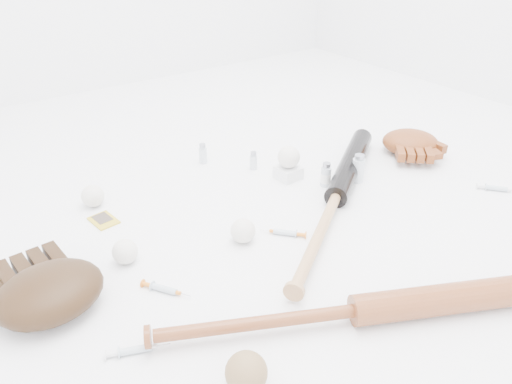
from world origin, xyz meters
TOP-DOWN VIEW (x-y plane):
  - bat_dark at (0.20, -0.06)m, footprint 0.87×0.62m
  - bat_wood at (-0.11, -0.45)m, footprint 0.91×0.49m
  - glove_dark at (-0.65, -0.01)m, footprint 0.31×0.31m
  - glove_tan at (0.70, 0.07)m, footprint 0.35×0.35m
  - trading_card at (-0.42, 0.28)m, footprint 0.08×0.10m
  - pedestal at (0.20, 0.18)m, footprint 0.08×0.08m
  - baseball_on_pedestal at (0.20, 0.18)m, footprint 0.08×0.08m
  - baseball_left at (-0.44, 0.06)m, footprint 0.07×0.07m
  - baseball_upper at (-0.41, 0.39)m, footprint 0.07×0.07m
  - baseball_mid at (-0.14, -0.04)m, footprint 0.07×0.07m
  - baseball_aged at (-0.41, -0.45)m, footprint 0.08×0.08m
  - syringe_0 at (-0.55, -0.24)m, footprint 0.15×0.08m
  - syringe_1 at (-0.03, -0.09)m, footprint 0.12×0.12m
  - syringe_2 at (0.25, 0.24)m, footprint 0.13×0.10m
  - syringe_3 at (0.70, -0.29)m, footprint 0.11×0.13m
  - syringe_4 at (0.65, 0.28)m, footprint 0.14×0.08m
  - syringe_5 at (-0.41, -0.11)m, footprint 0.10×0.14m
  - vial_0 at (0.02, 0.45)m, footprint 0.03×0.03m
  - vial_1 at (0.14, 0.30)m, footprint 0.03×0.03m
  - vial_2 at (0.27, 0.06)m, footprint 0.03×0.03m
  - vial_3 at (0.38, 0.02)m, footprint 0.04×0.04m

SIDE VIEW (x-z plane):
  - trading_card at x=-0.42m, z-range 0.00..0.00m
  - syringe_2 at x=0.25m, z-range 0.00..0.02m
  - syringe_4 at x=0.65m, z-range 0.00..0.02m
  - syringe_1 at x=-0.03m, z-range 0.00..0.02m
  - syringe_5 at x=-0.41m, z-range 0.00..0.02m
  - syringe_3 at x=0.70m, z-range 0.00..0.02m
  - syringe_0 at x=-0.55m, z-range 0.00..0.02m
  - pedestal at x=0.20m, z-range 0.00..0.04m
  - vial_1 at x=0.14m, z-range 0.00..0.07m
  - baseball_left at x=-0.44m, z-range 0.00..0.07m
  - baseball_mid at x=-0.14m, z-range 0.00..0.07m
  - baseball_upper at x=-0.41m, z-range 0.00..0.07m
  - bat_wood at x=-0.11m, z-range 0.00..0.07m
  - bat_dark at x=0.20m, z-range 0.00..0.07m
  - vial_0 at x=0.02m, z-range 0.00..0.07m
  - baseball_aged at x=-0.41m, z-range 0.00..0.08m
  - vial_2 at x=0.27m, z-range 0.00..0.08m
  - glove_tan at x=0.70m, z-range 0.00..0.09m
  - vial_3 at x=0.38m, z-range 0.00..0.10m
  - glove_dark at x=-0.65m, z-range 0.00..0.11m
  - baseball_on_pedestal at x=0.20m, z-range 0.04..0.12m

